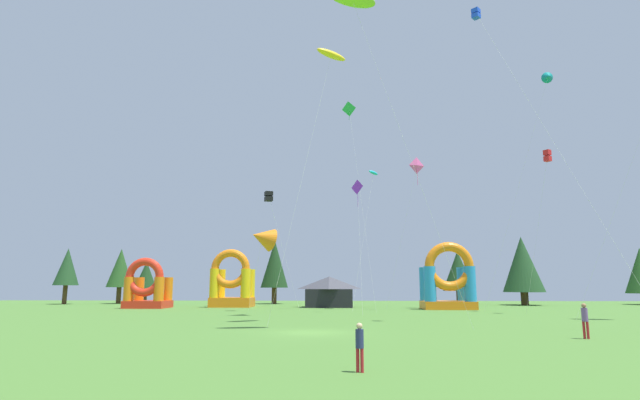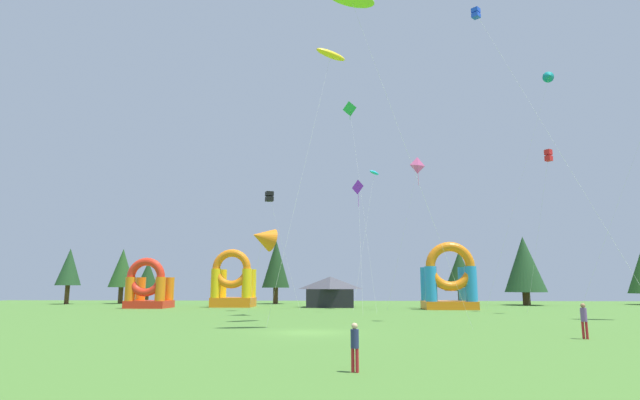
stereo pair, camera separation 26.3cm
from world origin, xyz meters
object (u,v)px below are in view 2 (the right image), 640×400
at_px(kite_yellow_parafoil, 331,55).
at_px(person_far_side, 584,318).
at_px(kite_cyan_parafoil, 374,173).
at_px(festival_tent, 330,292).
at_px(kite_pink_diamond, 418,166).
at_px(inflatable_yellow_castle, 148,290).
at_px(kite_green_diamond, 350,110).
at_px(kite_blue_box, 477,15).
at_px(inflatable_orange_dome, 233,286).
at_px(inflatable_red_slide, 449,283).
at_px(kite_teal_delta, 549,76).
at_px(kite_orange_delta, 263,238).
at_px(kite_purple_diamond, 359,189).
at_px(kite_red_box, 548,156).
at_px(kite_black_box, 269,197).
at_px(person_near_camera, 355,343).

height_order(kite_yellow_parafoil, person_far_side, kite_yellow_parafoil).
xyz_separation_m(kite_cyan_parafoil, festival_tent, (-5.50, 5.56, -14.10)).
distance_m(kite_pink_diamond, inflatable_yellow_castle, 35.54).
relative_size(kite_green_diamond, kite_blue_box, 0.99).
height_order(kite_cyan_parafoil, inflatable_orange_dome, kite_cyan_parafoil).
xyz_separation_m(kite_green_diamond, kite_yellow_parafoil, (-1.71, -20.35, -2.70)).
bearing_deg(kite_yellow_parafoil, kite_cyan_parafoil, 78.21).
distance_m(kite_pink_diamond, person_far_side, 32.04).
bearing_deg(kite_blue_box, inflatable_red_slide, 86.61).
xyz_separation_m(kite_green_diamond, kite_cyan_parafoil, (2.80, 1.26, -7.45)).
relative_size(kite_teal_delta, person_far_side, 14.19).
relative_size(kite_green_diamond, kite_orange_delta, 2.88).
distance_m(kite_green_diamond, kite_purple_diamond, 12.39).
bearing_deg(kite_orange_delta, person_far_side, -42.69).
xyz_separation_m(kite_red_box, person_far_side, (-7.90, -22.12, -14.43)).
height_order(kite_teal_delta, inflatable_yellow_castle, kite_teal_delta).
xyz_separation_m(kite_cyan_parafoil, kite_yellow_parafoil, (-4.51, -21.61, 4.75)).
xyz_separation_m(kite_teal_delta, festival_tent, (-24.32, 11.68, -23.27)).
relative_size(kite_cyan_parafoil, kite_black_box, 1.27).
relative_size(kite_black_box, kite_teal_delta, 0.50).
xyz_separation_m(kite_pink_diamond, person_far_side, (4.17, -28.05, -14.92)).
height_order(person_near_camera, person_far_side, person_far_side).
bearing_deg(festival_tent, kite_cyan_parafoil, -45.33).
relative_size(person_far_side, inflatable_yellow_castle, 0.30).
bearing_deg(inflatable_orange_dome, inflatable_yellow_castle, -159.87).
relative_size(kite_cyan_parafoil, kite_yellow_parafoil, 0.77).
height_order(kite_black_box, inflatable_red_slide, kite_black_box).
xyz_separation_m(kite_green_diamond, person_far_side, (11.76, -29.93, -22.38)).
xyz_separation_m(kite_cyan_parafoil, kite_purple_diamond, (-2.07, -7.33, -3.32)).
relative_size(kite_pink_diamond, inflatable_yellow_castle, 2.78).
height_order(kite_black_box, person_near_camera, kite_black_box).
xyz_separation_m(kite_blue_box, inflatable_yellow_castle, (-34.73, 23.19, -21.78)).
bearing_deg(kite_red_box, kite_purple_diamond, 174.78).
bearing_deg(kite_black_box, kite_orange_delta, -85.32).
bearing_deg(kite_black_box, inflatable_orange_dome, 120.37).
bearing_deg(inflatable_red_slide, kite_orange_delta, -145.89).
bearing_deg(inflatable_orange_dome, person_near_camera, -72.62).
height_order(kite_cyan_parafoil, inflatable_yellow_castle, kite_cyan_parafoil).
distance_m(kite_yellow_parafoil, kite_orange_delta, 17.67).
bearing_deg(inflatable_orange_dome, kite_teal_delta, -17.35).
distance_m(kite_cyan_parafoil, kite_purple_diamond, 8.31).
distance_m(kite_orange_delta, kite_blue_box, 26.42).
bearing_deg(kite_purple_diamond, person_near_camera, -91.83).
bearing_deg(kite_orange_delta, inflatable_red_slide, 34.11).
bearing_deg(kite_blue_box, festival_tent, 115.18).
bearing_deg(inflatable_yellow_castle, kite_blue_box, -33.73).
xyz_separation_m(kite_green_diamond, inflatable_red_slide, (11.26, 2.00, -20.52)).
distance_m(kite_green_diamond, person_far_side, 39.18).
bearing_deg(kite_pink_diamond, inflatable_yellow_castle, 171.24).
bearing_deg(inflatable_yellow_castle, kite_teal_delta, -9.74).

